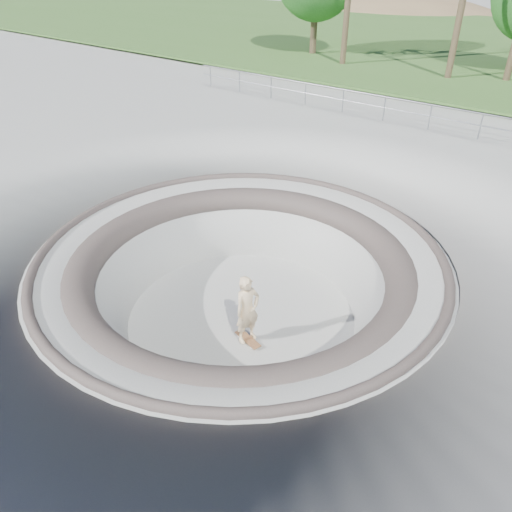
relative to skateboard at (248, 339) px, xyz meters
name	(u,v)px	position (x,y,z in m)	size (l,w,h in m)	color
ground	(241,254)	(-0.82, 0.75, 1.83)	(180.00, 180.00, 0.00)	#A9A9A4
skate_bowl	(242,312)	(-0.82, 0.75, 0.00)	(14.00, 14.00, 4.10)	#A9A9A4
safety_railing	(430,117)	(-0.82, 12.75, 2.52)	(25.00, 0.06, 1.03)	gray
skateboard	(248,339)	(0.00, 0.00, 0.00)	(0.86, 0.43, 0.09)	brown
skater	(247,310)	(0.00, 0.00, 0.94)	(0.67, 0.44, 1.84)	beige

